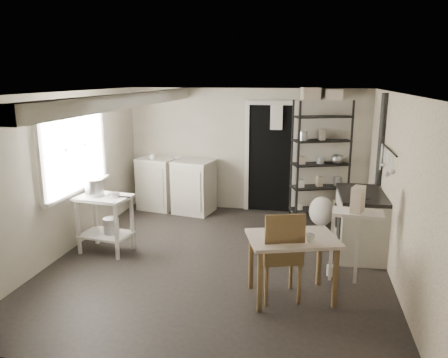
% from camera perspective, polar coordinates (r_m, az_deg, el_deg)
% --- Properties ---
extents(floor, '(5.00, 5.00, 0.00)m').
position_cam_1_polar(floor, '(6.19, -0.54, -10.59)').
color(floor, black).
rests_on(floor, ground).
extents(ceiling, '(5.00, 5.00, 0.00)m').
position_cam_1_polar(ceiling, '(5.67, -0.59, 11.20)').
color(ceiling, beige).
rests_on(ceiling, wall_back).
extents(wall_back, '(4.50, 0.02, 2.30)m').
position_cam_1_polar(wall_back, '(8.24, 2.95, 3.78)').
color(wall_back, '#B6AD9B').
rests_on(wall_back, ground).
extents(wall_front, '(4.50, 0.02, 2.30)m').
position_cam_1_polar(wall_front, '(3.53, -8.91, -9.47)').
color(wall_front, '#B6AD9B').
rests_on(wall_front, ground).
extents(wall_left, '(0.02, 5.00, 2.30)m').
position_cam_1_polar(wall_left, '(6.64, -19.94, 0.69)').
color(wall_left, '#B6AD9B').
rests_on(wall_left, ground).
extents(wall_right, '(0.02, 5.00, 2.30)m').
position_cam_1_polar(wall_right, '(5.82, 21.70, -1.16)').
color(wall_right, '#B6AD9B').
rests_on(wall_right, ground).
extents(window, '(0.12, 1.76, 1.28)m').
position_cam_1_polar(window, '(6.74, -19.09, 3.96)').
color(window, silver).
rests_on(window, wall_left).
extents(doorway, '(0.96, 0.10, 2.08)m').
position_cam_1_polar(doorway, '(8.19, 6.03, 2.59)').
color(doorway, silver).
rests_on(doorway, ground).
extents(ceiling_beam, '(0.18, 5.00, 0.18)m').
position_cam_1_polar(ceiling_beam, '(6.03, -12.00, 10.08)').
color(ceiling_beam, silver).
rests_on(ceiling_beam, ceiling).
extents(wallpaper_panel, '(0.01, 5.00, 2.30)m').
position_cam_1_polar(wallpaper_panel, '(5.81, 21.60, -1.16)').
color(wallpaper_panel, beige).
rests_on(wallpaper_panel, wall_right).
extents(utensil_rail, '(0.06, 1.20, 0.44)m').
position_cam_1_polar(utensil_rail, '(6.31, 20.52, 3.72)').
color(utensil_rail, '#B4B4B6').
rests_on(utensil_rail, wall_right).
extents(prep_table, '(0.80, 0.62, 0.84)m').
position_cam_1_polar(prep_table, '(6.59, -15.21, -5.86)').
color(prep_table, silver).
rests_on(prep_table, ground).
extents(stockpot, '(0.31, 0.31, 0.28)m').
position_cam_1_polar(stockpot, '(6.50, -16.57, -1.22)').
color(stockpot, '#B4B4B6').
rests_on(stockpot, prep_table).
extents(saucepan, '(0.21, 0.21, 0.09)m').
position_cam_1_polar(saucepan, '(6.38, -14.19, -2.18)').
color(saucepan, '#B4B4B6').
rests_on(saucepan, prep_table).
extents(bucket, '(0.27, 0.27, 0.24)m').
position_cam_1_polar(bucket, '(6.57, -14.52, -5.99)').
color(bucket, '#B4B4B6').
rests_on(bucket, prep_table).
extents(base_cabinets, '(1.60, 0.90, 0.99)m').
position_cam_1_polar(base_cabinets, '(8.36, -6.28, -0.98)').
color(base_cabinets, beige).
rests_on(base_cabinets, ground).
extents(mixing_bowl, '(0.33, 0.33, 0.06)m').
position_cam_1_polar(mixing_bowl, '(8.24, -6.09, 2.32)').
color(mixing_bowl, silver).
rests_on(mixing_bowl, base_cabinets).
extents(counter_cup, '(0.16, 0.16, 0.11)m').
position_cam_1_polar(counter_cup, '(8.24, -9.30, 2.36)').
color(counter_cup, silver).
rests_on(counter_cup, base_cabinets).
extents(shelf_rack, '(1.07, 0.72, 2.11)m').
position_cam_1_polar(shelf_rack, '(8.00, 12.46, 1.73)').
color(shelf_rack, black).
rests_on(shelf_rack, ground).
extents(shelf_jar, '(0.11, 0.11, 0.21)m').
position_cam_1_polar(shelf_jar, '(7.95, 10.55, 4.88)').
color(shelf_jar, silver).
rests_on(shelf_jar, shelf_rack).
extents(storage_box_a, '(0.36, 0.33, 0.21)m').
position_cam_1_polar(storage_box_a, '(7.89, 11.17, 9.41)').
color(storage_box_a, beige).
rests_on(storage_box_a, shelf_rack).
extents(storage_box_b, '(0.31, 0.29, 0.19)m').
position_cam_1_polar(storage_box_b, '(7.88, 14.17, 9.12)').
color(storage_box_b, beige).
rests_on(storage_box_b, shelf_rack).
extents(stove, '(0.66, 1.15, 0.89)m').
position_cam_1_polar(stove, '(6.61, 17.31, -5.55)').
color(stove, beige).
rests_on(stove, ground).
extents(stovepipe, '(0.13, 0.13, 1.51)m').
position_cam_1_polar(stovepipe, '(6.86, 19.94, 4.81)').
color(stovepipe, black).
rests_on(stovepipe, stove).
extents(side_ledge, '(0.63, 0.38, 0.93)m').
position_cam_1_polar(side_ledge, '(5.64, 16.74, -8.91)').
color(side_ledge, silver).
rests_on(side_ledge, ground).
extents(oats_box, '(0.19, 0.24, 0.31)m').
position_cam_1_polar(oats_box, '(5.43, 17.03, -3.32)').
color(oats_box, beige).
rests_on(oats_box, side_ledge).
extents(work_table, '(1.14, 0.95, 0.74)m').
position_cam_1_polar(work_table, '(5.15, 8.80, -11.28)').
color(work_table, beige).
rests_on(work_table, ground).
extents(table_cup, '(0.12, 0.12, 0.10)m').
position_cam_1_polar(table_cup, '(4.87, 11.21, -7.39)').
color(table_cup, silver).
rests_on(table_cup, work_table).
extents(chair, '(0.56, 0.57, 1.07)m').
position_cam_1_polar(chair, '(5.10, 7.28, -10.16)').
color(chair, brown).
rests_on(chair, ground).
extents(flour_sack, '(0.46, 0.41, 0.51)m').
position_cam_1_polar(flour_sack, '(7.67, 12.62, -4.25)').
color(flour_sack, silver).
rests_on(flour_sack, ground).
extents(floor_crock, '(0.12, 0.12, 0.14)m').
position_cam_1_polar(floor_crock, '(5.90, 13.78, -11.46)').
color(floor_crock, silver).
rests_on(floor_crock, ground).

